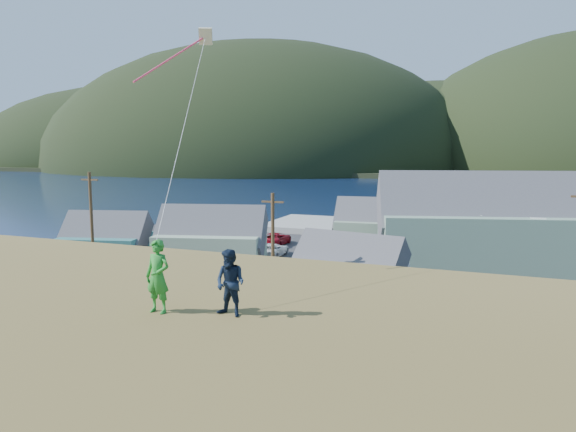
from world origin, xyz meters
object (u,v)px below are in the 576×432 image
(lodge, at_px, (557,227))
(kite_flyer_green, at_px, (158,276))
(wharf, at_px, (361,227))
(kite_flyer_navy, at_px, (230,283))
(shed_white, at_px, (347,273))
(shed_palegreen_near, at_px, (211,241))
(shed_teal, at_px, (105,241))
(shed_palegreen_far, at_px, (382,226))

(lodge, distance_m, kite_flyer_green, 43.62)
(wharf, xyz_separation_m, kite_flyer_navy, (10.13, -59.39, 7.57))
(kite_flyer_navy, bearing_deg, shed_white, 106.34)
(shed_palegreen_near, height_order, kite_flyer_navy, kite_flyer_navy)
(wharf, height_order, shed_white, shed_white)
(shed_teal, distance_m, shed_palegreen_far, 29.58)
(wharf, height_order, shed_teal, shed_teal)
(lodge, height_order, shed_white, lodge)
(shed_palegreen_near, xyz_separation_m, kite_flyer_navy, (17.97, -30.98, 5.26))
(shed_teal, distance_m, shed_palegreen_near, 10.76)
(shed_teal, xyz_separation_m, shed_palegreen_far, (23.74, 17.64, 0.32))
(lodge, bearing_deg, shed_white, -148.13)
(wharf, distance_m, lodge, 29.27)
(shed_teal, height_order, shed_palegreen_near, shed_palegreen_near)
(lodge, distance_m, shed_palegreen_near, 31.68)
(shed_palegreen_near, bearing_deg, wharf, 60.02)
(shed_palegreen_near, distance_m, kite_flyer_navy, 36.20)
(shed_white, height_order, kite_flyer_green, kite_flyer_green)
(lodge, relative_size, shed_palegreen_far, 2.99)
(wharf, relative_size, kite_flyer_green, 14.14)
(kite_flyer_green, bearing_deg, shed_white, 96.53)
(shed_palegreen_far, xyz_separation_m, kite_flyer_navy, (4.77, -46.50, 5.29))
(wharf, height_order, kite_flyer_green, kite_flyer_green)
(wharf, relative_size, shed_palegreen_near, 2.30)
(kite_flyer_green, bearing_deg, kite_flyer_navy, 15.81)
(shed_white, bearing_deg, wharf, 112.86)
(wharf, xyz_separation_m, kite_flyer_green, (8.33, -59.79, 7.67))
(shed_white, distance_m, shed_palegreen_far, 22.07)
(kite_flyer_navy, bearing_deg, lodge, 82.32)
(wharf, relative_size, lodge, 0.79)
(shed_teal, bearing_deg, kite_flyer_green, -62.47)
(lodge, bearing_deg, shed_teal, -178.53)
(shed_palegreen_near, xyz_separation_m, shed_palegreen_far, (13.20, 15.52, -0.03))
(shed_teal, distance_m, shed_white, 25.68)
(shed_teal, xyz_separation_m, shed_white, (25.30, -4.37, 0.03))
(wharf, xyz_separation_m, shed_white, (6.92, -34.90, 1.99))
(wharf, distance_m, shed_palegreen_near, 29.56)
(wharf, relative_size, shed_palegreen_far, 2.34)
(lodge, distance_m, shed_teal, 42.38)
(lodge, xyz_separation_m, shed_palegreen_near, (-30.08, -9.79, -1.57))
(shed_white, xyz_separation_m, kite_flyer_green, (1.41, -24.89, 5.68))
(wharf, bearing_deg, shed_teal, -121.05)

